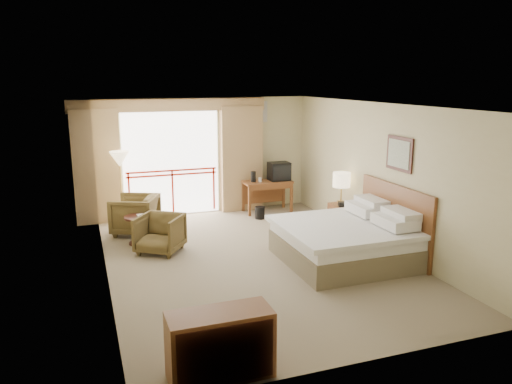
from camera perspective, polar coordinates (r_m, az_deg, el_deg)
name	(u,v)px	position (r m, az deg, el deg)	size (l,w,h in m)	color
floor	(254,259)	(8.92, -0.20, -7.71)	(7.00, 7.00, 0.00)	#7F725B
ceiling	(254,105)	(8.36, -0.21, 9.89)	(7.00, 7.00, 0.00)	white
wall_back	(205,156)	(11.84, -5.85, 4.15)	(5.00, 5.00, 0.00)	beige
wall_front	(363,250)	(5.48, 12.13, -6.47)	(5.00, 5.00, 0.00)	beige
wall_left	(102,196)	(8.08, -17.18, -0.48)	(7.00, 7.00, 0.00)	beige
wall_right	(380,176)	(9.64, 13.96, 1.83)	(7.00, 7.00, 0.00)	beige
balcony_door	(172,164)	(11.68, -9.63, 3.17)	(2.40, 2.40, 0.00)	white
balcony_railing	(172,181)	(11.73, -9.54, 1.29)	(2.09, 0.03, 1.02)	#AE210E
curtain_left	(97,167)	(11.38, -17.73, 2.74)	(1.00, 0.26, 2.50)	#957248
curtain_right	(241,159)	(11.94, -1.70, 3.80)	(1.00, 0.26, 2.50)	#957248
valance	(170,105)	(11.44, -9.80, 9.77)	(4.40, 0.22, 0.28)	#957248
hvac_vent	(257,112)	(12.08, 0.15, 9.16)	(0.50, 0.04, 0.50)	silver
bed	(347,240)	(8.87, 10.31, -5.45)	(2.13, 2.06, 0.97)	brown
headboard	(395,220)	(9.30, 15.55, -3.11)	(0.06, 2.10, 1.30)	brown
framed_art	(399,154)	(9.06, 16.06, 4.22)	(0.04, 0.72, 0.60)	black
nightstand	(341,218)	(10.55, 9.72, -2.94)	(0.41, 0.49, 0.58)	brown
table_lamp	(342,180)	(10.40, 9.75, 1.32)	(0.36, 0.36, 0.64)	tan
phone	(343,204)	(10.31, 9.95, -1.38)	(0.20, 0.15, 0.09)	black
desk	(266,187)	(11.92, 1.20, 0.53)	(1.15, 0.56, 0.75)	brown
tv	(279,171)	(11.90, 2.66, 2.37)	(0.48, 0.38, 0.44)	black
coffee_maker	(253,177)	(11.70, -0.31, 1.74)	(0.12, 0.12, 0.26)	black
cup	(260,180)	(11.72, 0.46, 1.40)	(0.08, 0.08, 0.11)	white
wastebasket	(260,213)	(11.37, 0.44, -2.38)	(0.22, 0.22, 0.28)	black
armchair_far	(136,233)	(10.65, -13.55, -4.60)	(0.85, 0.88, 0.80)	#4C3C1F
armchair_near	(161,252)	(9.45, -10.84, -6.74)	(0.75, 0.78, 0.71)	#4C3C1F
side_table	(138,225)	(9.86, -13.37, -3.72)	(0.50, 0.50, 0.55)	black
book	(137,216)	(9.81, -13.42, -2.72)	(0.15, 0.20, 0.02)	white
floor_lamp	(120,162)	(10.95, -15.31, 3.32)	(0.42, 0.42, 1.63)	tan
dresser	(220,345)	(5.55, -4.11, -17.02)	(1.12, 0.47, 0.74)	brown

